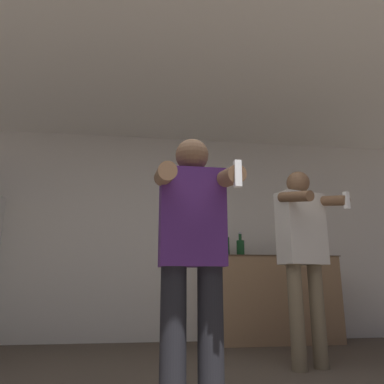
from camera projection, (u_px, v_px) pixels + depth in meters
The scene contains 9 objects.
wall_back at pixel (166, 234), 4.72m from camera, with size 7.00×0.06×2.55m.
ceiling_slab at pixel (179, 74), 3.51m from camera, with size 7.00×3.62×0.05m.
counter at pixel (271, 299), 4.43m from camera, with size 1.56×0.53×0.99m.
bottle_tall_gin at pixel (215, 244), 4.45m from camera, with size 0.09×0.09×0.32m.
bottle_red_label at pixel (240, 247), 4.48m from camera, with size 0.09×0.09×0.29m.
bottle_dark_rum at pixel (226, 246), 4.46m from camera, with size 0.08×0.08×0.29m.
bottle_brown_liquor at pixel (297, 247), 4.57m from camera, with size 0.07×0.07×0.30m.
person_woman_foreground at pixel (192, 249), 2.14m from camera, with size 0.47×0.48×1.53m.
person_man_side at pixel (303, 245), 3.19m from camera, with size 0.55×0.56×1.64m.
Camera 1 is at (-0.30, -1.58, 0.66)m, focal length 35.00 mm.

